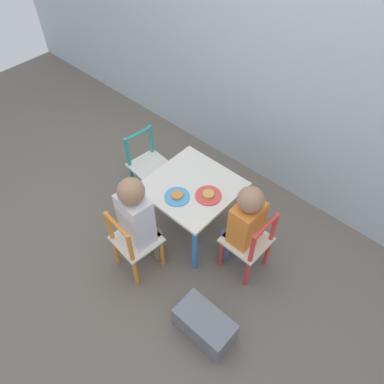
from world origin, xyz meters
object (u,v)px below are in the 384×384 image
at_px(child_right, 244,221).
at_px(storage_bin, 205,325).
at_px(plate_front, 177,196).
at_px(kids_table, 192,192).
at_px(chair_orange, 134,243).
at_px(chair_teal, 148,166).
at_px(chair_red, 249,244).
at_px(child_front, 138,217).
at_px(plate_right, 208,195).

xyz_separation_m(child_right, storage_bin, (0.15, -0.52, -0.34)).
bearing_deg(plate_front, child_right, 17.26).
distance_m(kids_table, chair_orange, 0.50).
bearing_deg(chair_orange, chair_teal, -44.94).
bearing_deg(child_right, chair_teal, -92.52).
xyz_separation_m(chair_red, plate_front, (-0.48, -0.13, 0.18)).
bearing_deg(child_front, plate_right, -107.41).
distance_m(kids_table, child_right, 0.43).
distance_m(kids_table, plate_front, 0.16).
height_order(chair_orange, child_front, child_front).
bearing_deg(plate_front, storage_bin, -33.96).
bearing_deg(chair_red, child_front, -50.91).
relative_size(chair_teal, child_front, 0.67).
bearing_deg(child_front, chair_teal, -41.14).
bearing_deg(kids_table, chair_teal, 174.35).
relative_size(plate_right, storage_bin, 0.48).
bearing_deg(kids_table, plate_front, -90.00).
xyz_separation_m(kids_table, plate_right, (0.14, 0.00, 0.08)).
height_order(chair_red, child_front, child_front).
distance_m(child_right, plate_front, 0.44).
bearing_deg(child_front, storage_bin, 176.31).
bearing_deg(chair_red, plate_right, -90.37).
xyz_separation_m(chair_orange, chair_teal, (-0.43, 0.53, 0.00)).
bearing_deg(chair_orange, kids_table, -90.00).
xyz_separation_m(child_right, plate_front, (-0.42, -0.13, 0.01)).
distance_m(chair_red, chair_teal, 0.97).
bearing_deg(plate_right, child_front, -113.18).
relative_size(chair_teal, child_right, 0.73).
xyz_separation_m(plate_right, plate_front, (-0.14, -0.14, -0.00)).
bearing_deg(child_right, plate_front, -71.80).
distance_m(plate_front, storage_bin, 0.78).
relative_size(plate_front, storage_bin, 0.47).
bearing_deg(storage_bin, child_front, 170.55).
bearing_deg(plate_right, kids_table, 180.00).
xyz_separation_m(kids_table, chair_teal, (-0.48, 0.05, -0.11)).
xyz_separation_m(child_front, plate_right, (0.18, 0.42, -0.02)).
height_order(chair_orange, storage_bin, chair_orange).
bearing_deg(kids_table, child_front, -95.77).
height_order(kids_table, plate_right, plate_right).
xyz_separation_m(chair_red, storage_bin, (0.09, -0.52, -0.17)).
height_order(child_front, plate_right, child_front).
bearing_deg(plate_right, plate_front, -135.00).
distance_m(kids_table, storage_bin, 0.83).
bearing_deg(plate_right, child_right, -1.39).
bearing_deg(chair_teal, child_front, -131.26).
height_order(chair_orange, chair_teal, same).
height_order(plate_right, plate_front, same).
bearing_deg(plate_right, storage_bin, -50.27).
distance_m(child_right, child_front, 0.62).
relative_size(chair_orange, storage_bin, 1.52).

